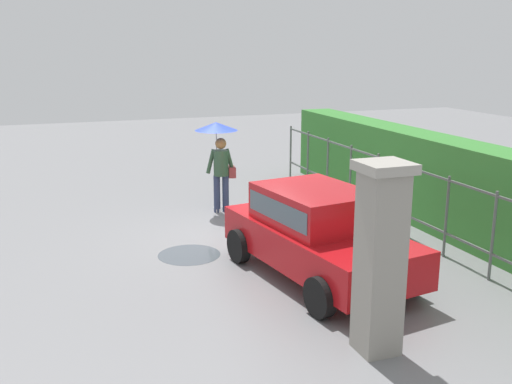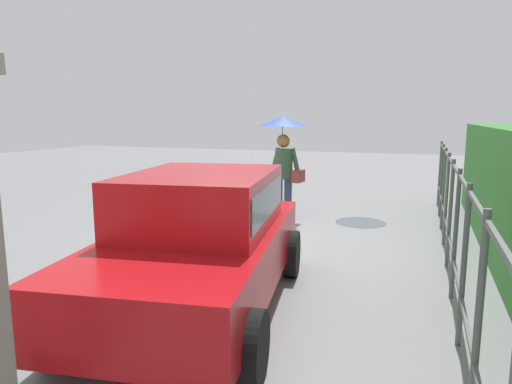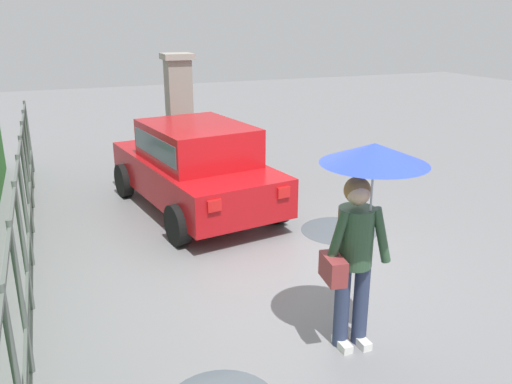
{
  "view_description": "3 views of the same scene",
  "coord_description": "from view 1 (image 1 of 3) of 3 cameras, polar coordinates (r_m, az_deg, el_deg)",
  "views": [
    {
      "loc": [
        10.83,
        -3.74,
        3.74
      ],
      "look_at": [
        0.13,
        0.13,
        0.92
      ],
      "focal_mm": 41.58,
      "sensor_mm": 36.0,
      "label": 1
    },
    {
      "loc": [
        6.69,
        2.54,
        2.07
      ],
      "look_at": [
        0.64,
        0.33,
        1.0
      ],
      "focal_mm": 31.99,
      "sensor_mm": 36.0,
      "label": 2
    },
    {
      "loc": [
        -5.7,
        2.54,
        3.1
      ],
      "look_at": [
        0.1,
        0.22,
        1.02
      ],
      "focal_mm": 36.88,
      "sensor_mm": 36.0,
      "label": 3
    }
  ],
  "objects": [
    {
      "name": "gate_pillar",
      "position": [
        7.38,
        11.84,
        -6.17
      ],
      "size": [
        0.6,
        0.6,
        2.42
      ],
      "color": "gray",
      "rests_on": "ground"
    },
    {
      "name": "fence_section",
      "position": [
        12.54,
        12.96,
        0.13
      ],
      "size": [
        10.71,
        0.05,
        1.5
      ],
      "color": "#59605B",
      "rests_on": "ground"
    },
    {
      "name": "hedge_row",
      "position": [
        13.07,
        16.67,
        1.01
      ],
      "size": [
        11.66,
        0.9,
        1.9
      ],
      "primitive_type": "cube",
      "color": "#387F33",
      "rests_on": "ground"
    },
    {
      "name": "puddle_near",
      "position": [
        11.01,
        -6.45,
        -6.01
      ],
      "size": [
        1.15,
        1.15,
        0.0
      ],
      "primitive_type": "cylinder",
      "color": "#4C545B",
      "rests_on": "ground"
    },
    {
      "name": "pedestrian",
      "position": [
        13.45,
        -3.59,
        4.34
      ],
      "size": [
        0.96,
        0.96,
        2.06
      ],
      "rotation": [
        0.0,
        0.0,
        3.0
      ],
      "color": "#2D3856",
      "rests_on": "ground"
    },
    {
      "name": "car",
      "position": [
        9.77,
        5.91,
        -3.62
      ],
      "size": [
        3.92,
        2.31,
        1.48
      ],
      "rotation": [
        0.0,
        0.0,
        0.15
      ],
      "color": "#B71116",
      "rests_on": "ground"
    },
    {
      "name": "ground_plane",
      "position": [
        12.05,
        -0.8,
        -4.15
      ],
      "size": [
        40.0,
        40.0,
        0.0
      ],
      "primitive_type": "plane",
      "color": "slate"
    },
    {
      "name": "puddle_far",
      "position": [
        14.56,
        1.78,
        -0.95
      ],
      "size": [
        0.99,
        0.99,
        0.0
      ],
      "primitive_type": "cylinder",
      "color": "#4C545B",
      "rests_on": "ground"
    }
  ]
}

